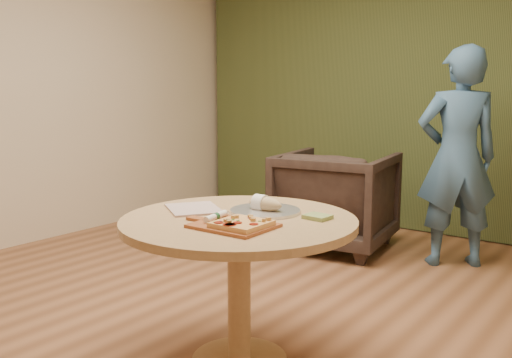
{
  "coord_description": "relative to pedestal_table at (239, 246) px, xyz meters",
  "views": [
    {
      "loc": [
        2.08,
        -2.37,
        1.38
      ],
      "look_at": [
        0.11,
        0.25,
        0.85
      ],
      "focal_mm": 40.0,
      "sensor_mm": 36.0,
      "label": 1
    }
  ],
  "objects": [
    {
      "name": "room_shell",
      "position": [
        -0.4,
        0.27,
        0.79
      ],
      "size": [
        5.04,
        6.04,
        2.84
      ],
      "color": "#945D3B",
      "rests_on": "ground"
    },
    {
      "name": "curtain",
      "position": [
        -0.4,
        3.17,
        0.79
      ],
      "size": [
        4.8,
        0.14,
        2.78
      ],
      "primitive_type": "cube",
      "color": "#303B1A",
      "rests_on": "ground"
    },
    {
      "name": "pedestal_table",
      "position": [
        0.0,
        0.0,
        0.0
      ],
      "size": [
        1.15,
        1.15,
        0.75
      ],
      "rotation": [
        0.0,
        0.0,
        -0.17
      ],
      "color": "tan",
      "rests_on": "ground"
    },
    {
      "name": "pizza_paddle",
      "position": [
        0.09,
        -0.16,
        0.15
      ],
      "size": [
        0.45,
        0.28,
        0.01
      ],
      "rotation": [
        0.0,
        0.0,
        0.01
      ],
      "color": "#974C26",
      "rests_on": "pedestal_table"
    },
    {
      "name": "flatbread_pizza",
      "position": [
        0.15,
        -0.17,
        0.17
      ],
      "size": [
        0.22,
        0.22,
        0.04
      ],
      "rotation": [
        0.0,
        0.0,
        0.01
      ],
      "color": "#E4A959",
      "rests_on": "pizza_paddle"
    },
    {
      "name": "cutlery_roll",
      "position": [
        -0.03,
        -0.14,
        0.17
      ],
      "size": [
        0.06,
        0.2,
        0.03
      ],
      "rotation": [
        0.0,
        0.0,
        0.16
      ],
      "color": "white",
      "rests_on": "pizza_paddle"
    },
    {
      "name": "newspaper",
      "position": [
        -0.3,
        0.01,
        0.15
      ],
      "size": [
        0.39,
        0.38,
        0.01
      ],
      "primitive_type": "cube",
      "rotation": [
        0.0,
        0.0,
        -0.6
      ],
      "color": "silver",
      "rests_on": "pedestal_table"
    },
    {
      "name": "serving_tray",
      "position": [
        0.03,
        0.18,
        0.15
      ],
      "size": [
        0.36,
        0.36,
        0.02
      ],
      "color": "silver",
      "rests_on": "pedestal_table"
    },
    {
      "name": "bread_roll",
      "position": [
        0.02,
        0.18,
        0.18
      ],
      "size": [
        0.19,
        0.09,
        0.09
      ],
      "color": "tan",
      "rests_on": "serving_tray"
    },
    {
      "name": "green_packet",
      "position": [
        0.32,
        0.21,
        0.15
      ],
      "size": [
        0.13,
        0.11,
        0.02
      ],
      "primitive_type": "cube",
      "rotation": [
        0.0,
        0.0,
        -0.07
      ],
      "color": "#5C7133",
      "rests_on": "pedestal_table"
    },
    {
      "name": "armchair",
      "position": [
        -0.64,
        2.14,
        -0.15
      ],
      "size": [
        1.02,
        0.97,
        0.93
      ],
      "primitive_type": "imported",
      "rotation": [
        0.0,
        0.0,
        3.3
      ],
      "color": "black",
      "rests_on": "ground"
    },
    {
      "name": "person_standing",
      "position": [
        0.32,
        2.27,
        0.23
      ],
      "size": [
        0.74,
        0.69,
        1.69
      ],
      "primitive_type": "imported",
      "rotation": [
        0.0,
        0.0,
        3.76
      ],
      "color": "#375B7E",
      "rests_on": "ground"
    }
  ]
}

